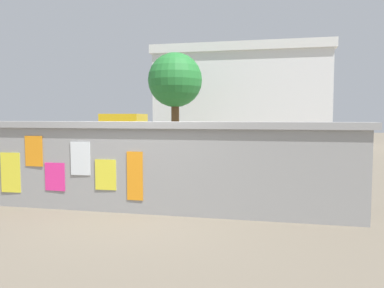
# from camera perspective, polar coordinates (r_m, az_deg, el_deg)

# --- Properties ---
(ground) EXTENTS (60.00, 60.00, 0.00)m
(ground) POSITION_cam_1_polar(r_m,az_deg,el_deg) (14.74, 3.49, -2.69)
(ground) COLOR #6B6051
(poster_wall) EXTENTS (7.73, 0.42, 1.67)m
(poster_wall) POSITION_cam_1_polar(r_m,az_deg,el_deg) (6.90, -6.78, -3.36)
(poster_wall) COLOR gray
(poster_wall) RESTS_ON ground
(auto_rickshaw_truck) EXTENTS (3.74, 1.87, 1.85)m
(auto_rickshaw_truck) POSITION_cam_1_polar(r_m,az_deg,el_deg) (12.15, -5.71, 0.09)
(auto_rickshaw_truck) COLOR black
(auto_rickshaw_truck) RESTS_ON ground
(motorcycle) EXTENTS (1.88, 0.67, 0.87)m
(motorcycle) POSITION_cam_1_polar(r_m,az_deg,el_deg) (8.74, 4.26, -4.38)
(motorcycle) COLOR black
(motorcycle) RESTS_ON ground
(bicycle_near) EXTENTS (1.70, 0.44, 0.95)m
(bicycle_near) POSITION_cam_1_polar(r_m,az_deg,el_deg) (9.04, -9.16, -4.76)
(bicycle_near) COLOR black
(bicycle_near) RESTS_ON ground
(bicycle_far) EXTENTS (1.71, 0.44, 0.95)m
(bicycle_far) POSITION_cam_1_polar(r_m,az_deg,el_deg) (11.56, 13.09, -2.87)
(bicycle_far) COLOR black
(bicycle_far) RESTS_ON ground
(person_walking) EXTENTS (0.48, 0.48, 1.62)m
(person_walking) POSITION_cam_1_polar(r_m,az_deg,el_deg) (9.27, 17.78, -0.82)
(person_walking) COLOR #338CBF
(person_walking) RESTS_ON ground
(person_bystander) EXTENTS (0.40, 0.40, 1.62)m
(person_bystander) POSITION_cam_1_polar(r_m,az_deg,el_deg) (7.51, 19.46, -1.99)
(person_bystander) COLOR #BF6626
(person_bystander) RESTS_ON ground
(tree_roadside) EXTENTS (2.65, 2.65, 4.88)m
(tree_roadside) POSITION_cam_1_polar(r_m,az_deg,el_deg) (18.58, -2.59, 9.56)
(tree_roadside) COLOR brown
(tree_roadside) RESTS_ON ground
(building_background) EXTENTS (10.25, 6.15, 5.88)m
(building_background) POSITION_cam_1_polar(r_m,az_deg,el_deg) (23.94, 7.71, 7.01)
(building_background) COLOR white
(building_background) RESTS_ON ground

